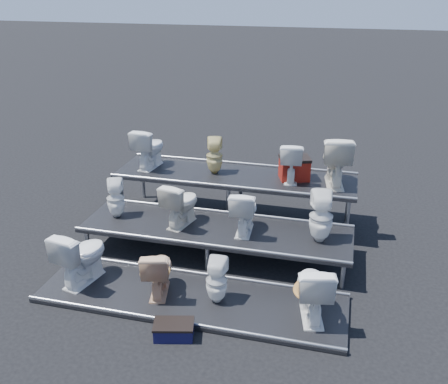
% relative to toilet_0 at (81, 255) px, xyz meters
% --- Properties ---
extents(ground, '(80.00, 80.00, 0.00)m').
position_rel_toilet_0_xyz_m(ground, '(1.60, 1.30, -0.47)').
color(ground, black).
rests_on(ground, ground).
extents(tier_front, '(4.20, 1.20, 0.06)m').
position_rel_toilet_0_xyz_m(tier_front, '(1.60, 0.00, -0.44)').
color(tier_front, black).
rests_on(tier_front, ground).
extents(tier_mid, '(4.20, 1.20, 0.46)m').
position_rel_toilet_0_xyz_m(tier_mid, '(1.60, 1.30, -0.24)').
color(tier_mid, black).
rests_on(tier_mid, ground).
extents(tier_back, '(4.20, 1.20, 0.86)m').
position_rel_toilet_0_xyz_m(tier_back, '(1.60, 2.60, -0.04)').
color(tier_back, black).
rests_on(tier_back, ground).
extents(toilet_0, '(0.62, 0.89, 0.82)m').
position_rel_toilet_0_xyz_m(toilet_0, '(0.00, 0.00, 0.00)').
color(toilet_0, white).
rests_on(toilet_0, tier_front).
extents(toilet_1, '(0.53, 0.74, 0.69)m').
position_rel_toilet_0_xyz_m(toilet_1, '(1.14, 0.00, -0.07)').
color(toilet_1, tan).
rests_on(toilet_1, tier_front).
extents(toilet_2, '(0.29, 0.30, 0.63)m').
position_rel_toilet_0_xyz_m(toilet_2, '(1.96, 0.00, -0.10)').
color(toilet_2, white).
rests_on(toilet_2, tier_front).
extents(toilet_3, '(0.60, 0.86, 0.80)m').
position_rel_toilet_0_xyz_m(toilet_3, '(3.22, 0.00, -0.01)').
color(toilet_3, white).
rests_on(toilet_3, tier_front).
extents(toilet_4, '(0.37, 0.38, 0.63)m').
position_rel_toilet_0_xyz_m(toilet_4, '(-0.08, 1.30, 0.30)').
color(toilet_4, white).
rests_on(toilet_4, tier_mid).
extents(toilet_5, '(0.55, 0.77, 0.72)m').
position_rel_toilet_0_xyz_m(toilet_5, '(1.04, 1.30, 0.35)').
color(toilet_5, silver).
rests_on(toilet_5, tier_mid).
extents(toilet_6, '(0.43, 0.71, 0.70)m').
position_rel_toilet_0_xyz_m(toilet_6, '(2.05, 1.30, 0.34)').
color(toilet_6, white).
rests_on(toilet_6, tier_mid).
extents(toilet_7, '(0.40, 0.41, 0.77)m').
position_rel_toilet_0_xyz_m(toilet_7, '(3.19, 1.30, 0.37)').
color(toilet_7, white).
rests_on(toilet_7, tier_mid).
extents(toilet_8, '(0.49, 0.76, 0.73)m').
position_rel_toilet_0_xyz_m(toilet_8, '(0.00, 2.60, 0.75)').
color(toilet_8, white).
rests_on(toilet_8, tier_back).
extents(toilet_9, '(0.34, 0.35, 0.64)m').
position_rel_toilet_0_xyz_m(toilet_9, '(1.22, 2.60, 0.71)').
color(toilet_9, '#D8C982').
rests_on(toilet_9, tier_back).
extents(toilet_10, '(0.44, 0.70, 0.68)m').
position_rel_toilet_0_xyz_m(toilet_10, '(2.57, 2.60, 0.73)').
color(toilet_10, white).
rests_on(toilet_10, tier_back).
extents(toilet_11, '(0.60, 0.90, 0.86)m').
position_rel_toilet_0_xyz_m(toilet_11, '(3.30, 2.60, 0.82)').
color(toilet_11, silver).
rests_on(toilet_11, tier_back).
extents(red_crate, '(0.58, 0.52, 0.35)m').
position_rel_toilet_0_xyz_m(red_crate, '(2.62, 2.67, 0.56)').
color(red_crate, maroon).
rests_on(red_crate, tier_back).
extents(step_stool, '(0.53, 0.39, 0.17)m').
position_rel_toilet_0_xyz_m(step_stool, '(1.63, -0.76, -0.39)').
color(step_stool, '#0F0E33').
rests_on(step_stool, ground).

